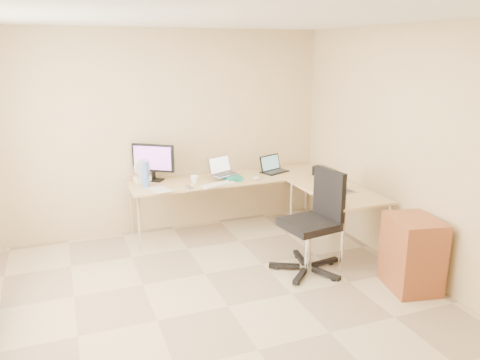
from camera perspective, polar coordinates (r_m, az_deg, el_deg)
name	(u,v)px	position (r m, az deg, el deg)	size (l,w,h in m)	color
floor	(228,306)	(4.61, -1.49, -14.97)	(4.50, 4.50, 0.00)	tan
ceiling	(225,15)	(3.99, -1.76, 19.23)	(4.50, 4.50, 0.00)	white
wall_back	(168,132)	(6.24, -8.60, 5.68)	(4.50, 4.50, 0.00)	tan
wall_front	(398,292)	(2.26, 18.46, -12.66)	(4.50, 4.50, 0.00)	tan
wall_right	(420,154)	(5.19, 20.83, 2.90)	(4.50, 4.50, 0.00)	tan
desk_main	(232,204)	(6.28, -0.98, -2.86)	(2.65, 0.70, 0.73)	tan
desk_return	(336,219)	(5.85, 11.50, -4.58)	(0.70, 1.30, 0.73)	tan
monitor	(153,162)	(6.06, -10.40, 2.10)	(0.55, 0.18, 0.47)	black
book_stack	(233,178)	(6.07, -0.90, 0.30)	(0.20, 0.27, 0.05)	#146C5B
laptop_center	(224,166)	(6.08, -1.91, 1.67)	(0.36, 0.28, 0.23)	#B1B1C9
laptop_black	(275,164)	(6.42, 4.19, 1.93)	(0.36, 0.27, 0.23)	black
keyboard	(218,184)	(5.81, -2.71, -0.53)	(0.45, 0.13, 0.02)	white
mouse	(256,178)	(6.06, 1.99, 0.23)	(0.10, 0.06, 0.04)	white
mug	(194,179)	(5.91, -5.50, 0.07)	(0.10, 0.10, 0.09)	white
cd_stack	(189,187)	(5.71, -6.13, -0.85)	(0.11, 0.11, 0.03)	#AFACCC
water_bottle	(145,175)	(5.81, -11.30, 0.65)	(0.09, 0.09, 0.31)	#4B72B5
papers	(160,190)	(5.70, -9.61, -1.15)	(0.20, 0.29, 0.01)	silver
white_box	(142,179)	(6.08, -11.67, 0.13)	(0.19, 0.14, 0.07)	white
desk_fan	(142,171)	(6.06, -11.72, 1.08)	(0.22, 0.22, 0.28)	white
black_cup	(315,171)	(6.34, 8.96, 1.11)	(0.07, 0.07, 0.12)	black
laptop_return	(340,181)	(5.65, 11.90, -0.11)	(0.30, 0.37, 0.25)	#A8A8A8
office_chair	(309,228)	(5.13, 8.25, -5.71)	(0.67, 0.67, 1.12)	black
cabinet	(412,254)	(5.08, 20.01, -8.42)	(0.45, 0.55, 0.76)	brown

